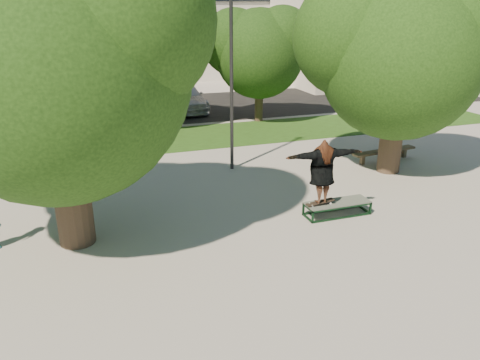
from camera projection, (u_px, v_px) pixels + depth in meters
name	position (u px, v px, depth m)	size (l,w,h in m)	color
ground	(256.00, 234.00, 11.66)	(120.00, 120.00, 0.00)	#A29C94
grass_strip	(200.00, 137.00, 20.39)	(30.00, 4.00, 0.02)	#233F12
asphalt_strip	(154.00, 109.00, 25.86)	(40.00, 8.00, 0.01)	black
tree_left	(48.00, 53.00, 9.79)	(6.96, 5.95, 7.12)	#38281E
tree_right	(398.00, 48.00, 14.77)	(6.24, 5.33, 6.51)	#38281E
bg_tree_mid	(137.00, 38.00, 20.65)	(5.76, 4.92, 6.24)	#38281E
bg_tree_right	(258.00, 48.00, 22.06)	(5.04, 4.31, 5.43)	#38281E
lamppost	(231.00, 78.00, 15.31)	(0.25, 0.15, 6.11)	#2D2D30
side_building	(376.00, 26.00, 35.26)	(15.00, 10.00, 8.00)	beige
grind_box	(337.00, 208.00, 12.69)	(1.80, 0.60, 0.38)	black
skater_rig	(322.00, 171.00, 12.14)	(2.14, 0.68, 1.80)	white
bench	(384.00, 152.00, 17.11)	(2.71, 0.67, 0.41)	brown
car_silver_a	(71.00, 103.00, 23.97)	(1.66, 4.12, 1.40)	#B0B0B5
car_dark	(109.00, 107.00, 22.61)	(1.64, 4.71, 1.55)	black
car_grey	(116.00, 102.00, 24.41)	(2.23, 4.84, 1.34)	#5E5E63
car_silver_b	(183.00, 97.00, 25.55)	(1.94, 4.78, 1.39)	silver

